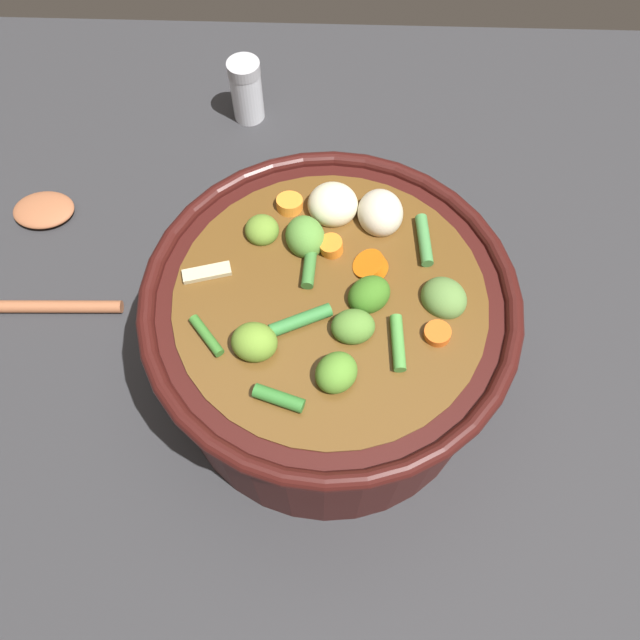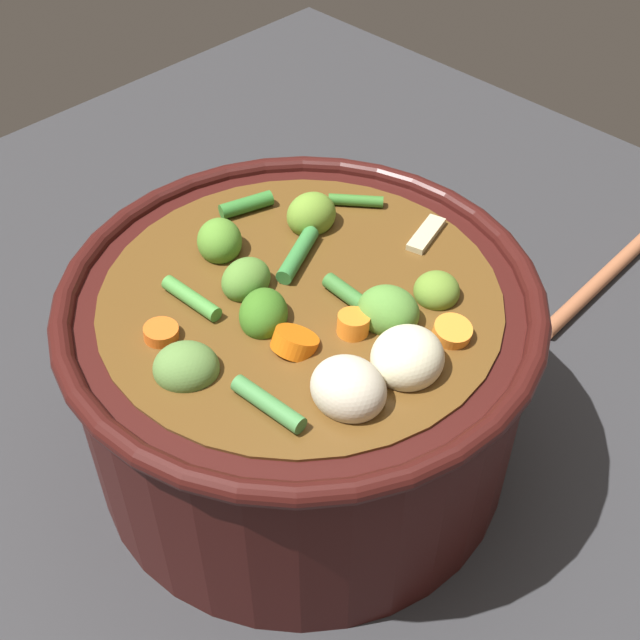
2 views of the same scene
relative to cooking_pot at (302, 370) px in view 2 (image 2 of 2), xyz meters
name	(u,v)px [view 2 (image 2 of 2)]	position (x,y,z in m)	size (l,w,h in m)	color
ground_plane	(304,444)	(0.00, 0.00, -0.08)	(1.10, 1.10, 0.00)	#2D2D30
cooking_pot	(302,370)	(0.00, 0.00, 0.00)	(0.31, 0.31, 0.18)	#38110F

